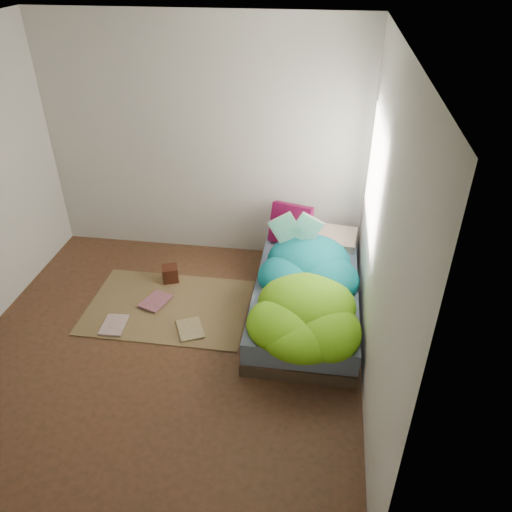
{
  "coord_description": "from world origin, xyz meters",
  "views": [
    {
      "loc": [
        1.3,
        -3.24,
        3.16
      ],
      "look_at": [
        0.72,
        0.75,
        0.57
      ],
      "focal_mm": 35.0,
      "sensor_mm": 36.0,
      "label": 1
    }
  ],
  "objects": [
    {
      "name": "floor_book_a",
      "position": [
        -0.69,
        0.17,
        0.02
      ],
      "size": [
        0.24,
        0.32,
        0.02
      ],
      "primitive_type": "imported",
      "rotation": [
        0.0,
        0.0,
        0.06
      ],
      "color": "beige",
      "rests_on": "rug"
    },
    {
      "name": "wooden_box",
      "position": [
        -0.26,
        1.0,
        0.09
      ],
      "size": [
        0.21,
        0.21,
        0.16
      ],
      "primitive_type": "cube",
      "rotation": [
        0.0,
        0.0,
        0.36
      ],
      "color": "#361A0C",
      "rests_on": "rug"
    },
    {
      "name": "pillow_magenta",
      "position": [
        0.99,
        1.44,
        0.56
      ],
      "size": [
        0.45,
        0.24,
        0.43
      ],
      "primitive_type": "cube",
      "rotation": [
        0.0,
        0.0,
        -0.27
      ],
      "color": "#480422",
      "rests_on": "bed"
    },
    {
      "name": "open_book",
      "position": [
        1.07,
        1.07,
        0.81
      ],
      "size": [
        0.45,
        0.14,
        0.27
      ],
      "primitive_type": null,
      "rotation": [
        0.0,
        0.0,
        0.09
      ],
      "color": "green",
      "rests_on": "duvet"
    },
    {
      "name": "ground",
      "position": [
        0.0,
        0.0,
        0.0
      ],
      "size": [
        3.5,
        3.5,
        0.0
      ],
      "primitive_type": "cube",
      "color": "#402D18",
      "rests_on": "ground"
    },
    {
      "name": "bed",
      "position": [
        1.22,
        0.72,
        0.17
      ],
      "size": [
        1.0,
        2.0,
        0.34
      ],
      "color": "#3E3322",
      "rests_on": "ground"
    },
    {
      "name": "rug",
      "position": [
        -0.15,
        0.55,
        0.01
      ],
      "size": [
        1.6,
        1.1,
        0.01
      ],
      "primitive_type": "cube",
      "color": "brown",
      "rests_on": "ground"
    },
    {
      "name": "duvet",
      "position": [
        1.22,
        0.5,
        0.51
      ],
      "size": [
        0.96,
        1.84,
        0.34
      ],
      "primitive_type": null,
      "color": "#086C81",
      "rests_on": "bed"
    },
    {
      "name": "floor_book_c",
      "position": [
        0.06,
        0.18,
        0.02
      ],
      "size": [
        0.34,
        0.38,
        0.02
      ],
      "primitive_type": "imported",
      "rotation": [
        0.0,
        0.0,
        0.44
      ],
      "color": "tan",
      "rests_on": "rug"
    },
    {
      "name": "room_walls",
      "position": [
        0.01,
        0.01,
        1.63
      ],
      "size": [
        3.54,
        3.54,
        2.62
      ],
      "color": "silver",
      "rests_on": "ground"
    },
    {
      "name": "pillow_floral",
      "position": [
        1.42,
        1.47,
        0.4
      ],
      "size": [
        0.59,
        0.4,
        0.12
      ],
      "primitive_type": "cube",
      "rotation": [
        0.0,
        0.0,
        -0.12
      ],
      "color": "white",
      "rests_on": "bed"
    },
    {
      "name": "floor_book_b",
      "position": [
        -0.4,
        0.63,
        0.03
      ],
      "size": [
        0.33,
        0.38,
        0.03
      ],
      "primitive_type": "imported",
      "rotation": [
        0.0,
        0.0,
        -0.35
      ],
      "color": "#B3677A",
      "rests_on": "rug"
    }
  ]
}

